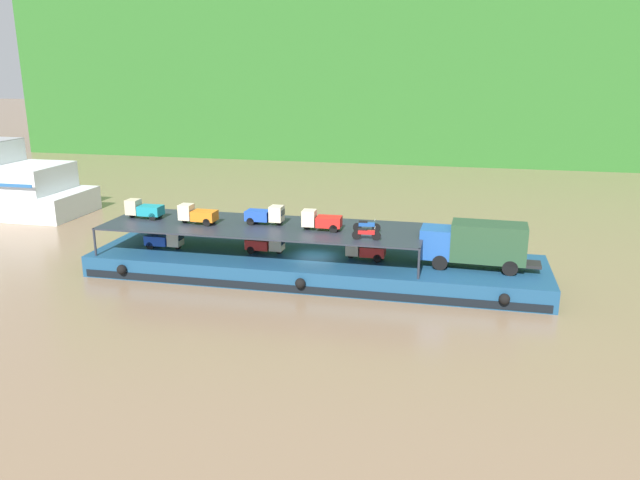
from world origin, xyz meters
TOP-DOWN VIEW (x-y plane):
  - ground_plane at (0.00, 0.00)m, footprint 400.00×400.00m
  - hillside_far_bank at (0.00, 71.86)m, footprint 124.46×41.31m
  - cargo_barge at (0.00, -0.02)m, footprint 32.03×8.16m
  - covered_lorry at (11.03, -0.25)m, footprint 7.92×2.53m
  - cargo_rack at (-3.80, 0.00)m, footprint 22.83×6.82m
  - mini_truck_lower_stern at (-11.15, -0.55)m, footprint 2.76×1.23m
  - mini_truck_lower_aft at (-3.57, -0.00)m, footprint 2.78×1.27m
  - mini_truck_lower_mid at (3.59, 0.08)m, footprint 2.74×1.21m
  - mini_truck_upper_stern at (-13.09, 0.20)m, footprint 2.75×1.22m
  - mini_truck_upper_mid at (-8.54, -0.47)m, footprint 2.77×1.26m
  - mini_truck_upper_fore at (-3.69, 0.45)m, footprint 2.76×1.23m
  - mini_truck_upper_bow at (0.54, -0.26)m, footprint 2.77×1.25m
  - motorcycle_upper_port at (3.97, -2.05)m, footprint 1.90×0.55m
  - motorcycle_upper_centre at (3.68, -0.00)m, footprint 1.90×0.55m

SIDE VIEW (x-z plane):
  - ground_plane at x=0.00m, z-range 0.00..0.00m
  - cargo_barge at x=0.00m, z-range 0.00..1.50m
  - mini_truck_lower_stern at x=-11.15m, z-range 1.50..2.88m
  - mini_truck_lower_aft at x=-3.57m, z-range 1.50..2.88m
  - mini_truck_lower_mid at x=3.59m, z-range 1.50..2.88m
  - covered_lorry at x=11.03m, z-range 1.64..4.74m
  - cargo_rack at x=-3.80m, z-range 2.44..4.44m
  - motorcycle_upper_port at x=3.97m, z-range 3.50..4.37m
  - motorcycle_upper_centre at x=3.68m, z-range 3.50..4.37m
  - mini_truck_upper_stern at x=-13.09m, z-range 3.50..4.88m
  - mini_truck_upper_mid at x=-8.54m, z-range 3.50..4.88m
  - mini_truck_upper_fore at x=-3.69m, z-range 3.50..4.88m
  - mini_truck_upper_bow at x=0.54m, z-range 3.50..4.88m
  - hillside_far_bank at x=0.00m, z-range 2.55..42.94m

